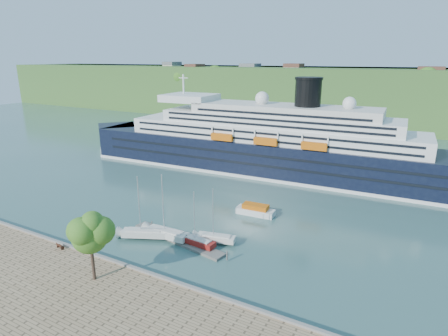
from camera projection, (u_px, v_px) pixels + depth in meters
ground at (111, 266)px, 52.98m from camera, size 400.00×400.00×0.00m
far_hillside at (341, 95)px, 171.41m from camera, size 400.00×50.00×24.00m
quay_coping at (109, 259)px, 52.49m from camera, size 220.00×0.50×0.30m
cruise_ship at (261, 125)px, 94.12m from camera, size 108.23×21.08×24.16m
park_bench at (60, 246)px, 55.68m from camera, size 1.51×0.82×0.92m
promenade_tree at (91, 244)px, 46.69m from camera, size 6.06×6.06×10.03m
floating_pontoon at (177, 239)px, 60.31m from camera, size 18.52×5.40×0.41m
sailboat_white_near at (143, 210)px, 59.45m from camera, size 8.10×5.27×10.20m
sailboat_red at (197, 221)px, 57.20m from camera, size 6.81×2.40×8.63m
sailboat_white_far at (216, 218)px, 58.31m from camera, size 7.01×3.34×8.74m
tender_launch at (255, 209)px, 70.12m from camera, size 7.43×2.94×2.01m
sailboat_extra at (166, 209)px, 59.19m from camera, size 8.19×2.41×10.53m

